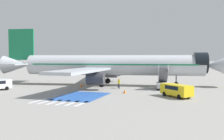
{
  "coord_description": "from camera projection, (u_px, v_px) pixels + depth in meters",
  "views": [
    {
      "loc": [
        13.6,
        -46.88,
        5.49
      ],
      "look_at": [
        -1.6,
        0.56,
        2.97
      ],
      "focal_mm": 42.0,
      "sensor_mm": 36.0,
      "label": 1
    }
  ],
  "objects": [
    {
      "name": "boarding_stairs_forward",
      "position": [
        163.0,
        83.0,
        44.4
      ],
      "size": [
        2.9,
        5.46,
        4.22
      ],
      "rotation": [
        0.0,
        0.0,
        0.15
      ],
      "color": "#ADB2BA",
      "rests_on": "ground_plane"
    },
    {
      "name": "fuel_tanker",
      "position": [
        117.0,
        69.0,
        76.91
      ],
      "size": [
        3.27,
        10.56,
        3.51
      ],
      "rotation": [
        0.0,
        0.0,
        -0.07
      ],
      "color": "#38383D",
      "rests_on": "ground_plane"
    },
    {
      "name": "apron_walkway_bar_3",
      "position": [
        63.0,
        103.0,
        31.34
      ],
      "size": [
        0.44,
        3.6,
        0.01
      ],
      "primitive_type": "cube",
      "color": "silver",
      "rests_on": "ground_plane"
    },
    {
      "name": "apron_walkway_bar_0",
      "position": [
        37.0,
        101.0,
        32.44
      ],
      "size": [
        0.44,
        3.6,
        0.01
      ],
      "primitive_type": "cube",
      "color": "silver",
      "rests_on": "ground_plane"
    },
    {
      "name": "traffic_cone_1",
      "position": [
        125.0,
        91.0,
        39.42
      ],
      "size": [
        0.53,
        0.53,
        0.59
      ],
      "color": "orange",
      "rests_on": "ground_plane"
    },
    {
      "name": "apron_walkway_bar_2",
      "position": [
        54.0,
        102.0,
        31.7
      ],
      "size": [
        0.44,
        3.6,
        0.01
      ],
      "primitive_type": "cube",
      "color": "silver",
      "rests_on": "ground_plane"
    },
    {
      "name": "airliner",
      "position": [
        110.0,
        65.0,
        50.23
      ],
      "size": [
        43.7,
        36.38,
        11.08
      ],
      "rotation": [
        0.0,
        0.0,
        -1.42
      ],
      "color": "#B7BCC4",
      "rests_on": "ground_plane"
    },
    {
      "name": "apron_walkway_bar_5",
      "position": [
        82.0,
        104.0,
        30.61
      ],
      "size": [
        0.44,
        3.6,
        0.01
      ],
      "primitive_type": "cube",
      "color": "silver",
      "rests_on": "ground_plane"
    },
    {
      "name": "ground_crew_0",
      "position": [
        119.0,
        83.0,
        44.98
      ],
      "size": [
        0.28,
        0.46,
        1.7
      ],
      "rotation": [
        0.0,
        0.0,
        1.7
      ],
      "color": "#2D2D33",
      "rests_on": "ground_plane"
    },
    {
      "name": "ground_plane",
      "position": [
        119.0,
        86.0,
        49.0
      ],
      "size": [
        600.0,
        600.0,
        0.0
      ],
      "primitive_type": "plane",
      "color": "gray"
    },
    {
      "name": "apron_stand_patch_blue",
      "position": [
        82.0,
        96.0,
        36.33
      ],
      "size": [
        5.88,
        9.08,
        0.01
      ],
      "primitive_type": "cube",
      "color": "#2856A8",
      "rests_on": "ground_plane"
    },
    {
      "name": "ground_crew_1",
      "position": [
        118.0,
        82.0,
        46.25
      ],
      "size": [
        0.31,
        0.47,
        1.64
      ],
      "rotation": [
        0.0,
        0.0,
        1.77
      ],
      "color": "#191E38",
      "rests_on": "ground_plane"
    },
    {
      "name": "apron_leadline_yellow",
      "position": [
        113.0,
        85.0,
        50.32
      ],
      "size": [
        76.81,
        11.88,
        0.01
      ],
      "primitive_type": "cube",
      "rotation": [
        0.0,
        0.0,
        -1.42
      ],
      "color": "gold",
      "rests_on": "ground_plane"
    },
    {
      "name": "apron_walkway_bar_4",
      "position": [
        72.0,
        103.0,
        30.97
      ],
      "size": [
        0.44,
        3.6,
        0.01
      ],
      "primitive_type": "cube",
      "color": "silver",
      "rests_on": "ground_plane"
    },
    {
      "name": "service_van_1",
      "position": [
        176.0,
        89.0,
        35.42
      ],
      "size": [
        4.66,
        4.6,
        1.74
      ],
      "rotation": [
        0.0,
        0.0,
        3.94
      ],
      "color": "yellow",
      "rests_on": "ground_plane"
    },
    {
      "name": "traffic_cone_0",
      "position": [
        81.0,
        85.0,
        47.83
      ],
      "size": [
        0.57,
        0.57,
        0.64
      ],
      "color": "orange",
      "rests_on": "ground_plane"
    },
    {
      "name": "apron_walkway_bar_1",
      "position": [
        46.0,
        102.0,
        32.07
      ],
      "size": [
        0.44,
        3.6,
        0.01
      ],
      "primitive_type": "cube",
      "color": "silver",
      "rests_on": "ground_plane"
    }
  ]
}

